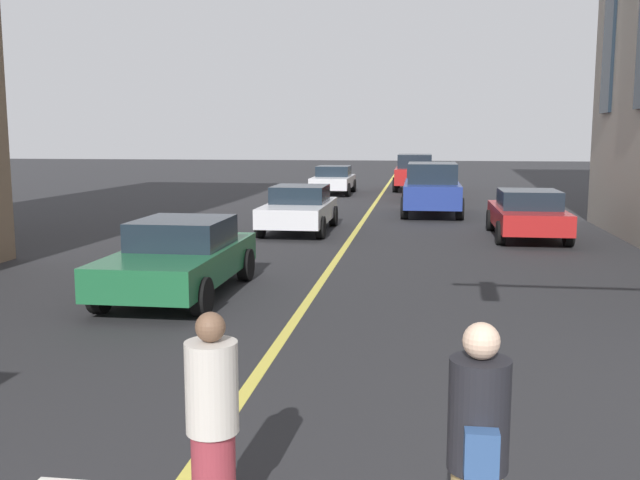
% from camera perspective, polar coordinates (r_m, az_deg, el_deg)
% --- Properties ---
extents(lane_centre_line, '(80.00, 0.16, 0.01)m').
position_cam_1_polar(lane_centre_line, '(22.23, 2.99, 0.89)').
color(lane_centre_line, '#D8C64C').
rests_on(lane_centre_line, ground_plane).
extents(car_red_parked_b, '(4.40, 1.95, 1.37)m').
position_cam_1_polar(car_red_parked_b, '(20.97, 16.14, 2.04)').
color(car_red_parked_b, '#B21E1E').
rests_on(car_red_parked_b, ground_plane).
extents(car_red_parked_a, '(4.70, 2.14, 1.88)m').
position_cam_1_polar(car_red_parked_a, '(38.09, 7.51, 5.39)').
color(car_red_parked_a, '#B21E1E').
rests_on(car_red_parked_a, ground_plane).
extents(car_blue_oncoming, '(4.70, 2.14, 1.88)m').
position_cam_1_polar(car_blue_oncoming, '(26.42, 8.87, 4.08)').
color(car_blue_oncoming, navy).
rests_on(car_blue_oncoming, ground_plane).
extents(car_red_trailing, '(4.40, 1.95, 1.37)m').
position_cam_1_polar(car_red_trailing, '(32.62, 8.32, 4.42)').
color(car_red_trailing, '#B21E1E').
rests_on(car_red_trailing, ground_plane).
extents(car_white_far, '(4.40, 1.95, 1.37)m').
position_cam_1_polar(car_white_far, '(21.60, -1.66, 2.54)').
color(car_white_far, silver).
rests_on(car_white_far, ground_plane).
extents(car_green_mid, '(4.40, 1.95, 1.37)m').
position_cam_1_polar(car_green_mid, '(13.25, -11.03, -1.29)').
color(car_green_mid, '#1E6038').
rests_on(car_green_mid, ground_plane).
extents(car_white_near, '(4.40, 1.95, 1.37)m').
position_cam_1_polar(car_white_near, '(35.43, 1.06, 4.81)').
color(car_white_near, silver).
rests_on(car_white_near, ground_plane).
extents(pedestrian_near, '(0.38, 0.38, 1.66)m').
position_cam_1_polar(pedestrian_near, '(5.37, -8.52, -14.34)').
color(pedestrian_near, maroon).
rests_on(pedestrian_near, ground_plane).
extents(pedestrian_companion, '(0.50, 0.38, 1.76)m').
position_cam_1_polar(pedestrian_companion, '(4.77, 12.39, -16.68)').
color(pedestrian_companion, '#997F4C').
rests_on(pedestrian_companion, ground_plane).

